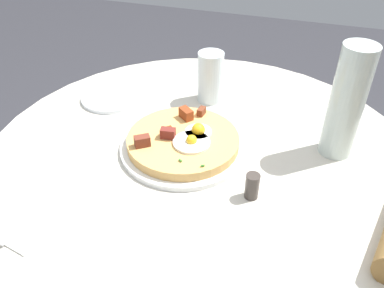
{
  "coord_description": "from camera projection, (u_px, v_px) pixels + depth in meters",
  "views": [
    {
      "loc": [
        0.19,
        -0.68,
        1.29
      ],
      "look_at": [
        -0.02,
        -0.0,
        0.75
      ],
      "focal_mm": 37.44,
      "sensor_mm": 36.0,
      "label": 1
    }
  ],
  "objects": [
    {
      "name": "dining_table",
      "position": [
        200.0,
        206.0,
        1.01
      ],
      "size": [
        0.99,
        0.99,
        0.73
      ],
      "color": "beige",
      "rests_on": "ground_plane"
    },
    {
      "name": "pizza_plate",
      "position": [
        183.0,
        148.0,
        0.91
      ],
      "size": [
        0.29,
        0.29,
        0.01
      ],
      "primitive_type": "cylinder",
      "color": "white",
      "rests_on": "dining_table"
    },
    {
      "name": "breakfast_pizza",
      "position": [
        183.0,
        141.0,
        0.9
      ],
      "size": [
        0.25,
        0.25,
        0.05
      ],
      "color": "tan",
      "rests_on": "pizza_plate"
    },
    {
      "name": "bread_plate",
      "position": [
        111.0,
        97.0,
        1.09
      ],
      "size": [
        0.16,
        0.16,
        0.01
      ],
      "primitive_type": "cylinder",
      "color": "white",
      "rests_on": "dining_table"
    },
    {
      "name": "napkin",
      "position": [
        33.0,
        209.0,
        0.76
      ],
      "size": [
        0.17,
        0.2,
        0.0
      ],
      "primitive_type": "cube",
      "rotation": [
        0.0,
        0.0,
        1.36
      ],
      "color": "white",
      "rests_on": "dining_table"
    },
    {
      "name": "fork",
      "position": [
        39.0,
        211.0,
        0.75
      ],
      "size": [
        0.05,
        0.18,
        0.0
      ],
      "primitive_type": "cube",
      "rotation": [
        0.0,
        0.0,
        1.36
      ],
      "color": "silver",
      "rests_on": "napkin"
    },
    {
      "name": "knife",
      "position": [
        25.0,
        204.0,
        0.77
      ],
      "size": [
        0.05,
        0.18,
        0.0
      ],
      "primitive_type": "cube",
      "rotation": [
        0.0,
        0.0,
        1.36
      ],
      "color": "silver",
      "rests_on": "napkin"
    },
    {
      "name": "water_glass",
      "position": [
        210.0,
        77.0,
        1.05
      ],
      "size": [
        0.07,
        0.07,
        0.14
      ],
      "primitive_type": "cylinder",
      "color": "silver",
      "rests_on": "dining_table"
    },
    {
      "name": "water_bottle",
      "position": [
        347.0,
        103.0,
        0.83
      ],
      "size": [
        0.07,
        0.07,
        0.25
      ],
      "primitive_type": "cylinder",
      "color": "silver",
      "rests_on": "dining_table"
    },
    {
      "name": "salt_shaker",
      "position": [
        346.0,
        94.0,
        1.07
      ],
      "size": [
        0.03,
        0.03,
        0.05
      ],
      "primitive_type": "cylinder",
      "color": "white",
      "rests_on": "dining_table"
    },
    {
      "name": "pepper_shaker",
      "position": [
        252.0,
        186.0,
        0.78
      ],
      "size": [
        0.03,
        0.03,
        0.06
      ],
      "primitive_type": "cylinder",
      "color": "#3F3833",
      "rests_on": "dining_table"
    }
  ]
}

